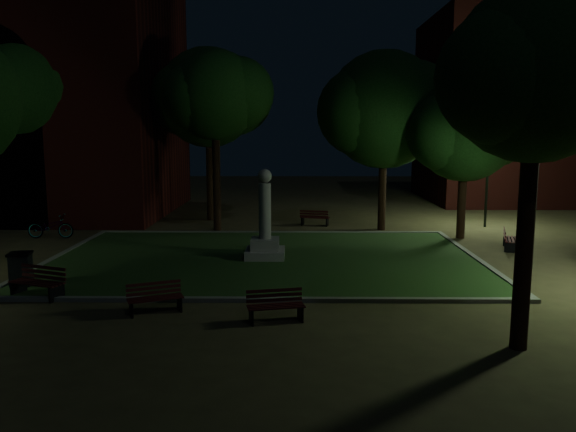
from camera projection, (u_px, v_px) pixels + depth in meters
name	position (u px, v px, depth m)	size (l,w,h in m)	color
ground	(262.00, 273.00, 18.34)	(80.00, 80.00, 0.00)	#4D4227
lawn	(265.00, 258.00, 20.32)	(15.00, 10.00, 0.08)	#2B4C1F
lawn_kerb	(265.00, 258.00, 20.31)	(15.40, 10.40, 0.12)	slate
monument	(265.00, 234.00, 20.18)	(1.40, 1.40, 3.20)	gray
building_far	(551.00, 110.00, 37.02)	(16.00, 10.00, 12.00)	#42110D
tree_north_wl	(217.00, 95.00, 25.41)	(5.05, 4.12, 8.29)	black
tree_north_er	(387.00, 110.00, 25.60)	(6.59, 5.38, 8.26)	black
tree_ne	(468.00, 130.00, 23.71)	(5.43, 4.43, 6.89)	black
tree_se	(540.00, 74.00, 11.15)	(4.40, 3.60, 7.54)	black
tree_nw	(34.00, 92.00, 27.09)	(6.57, 5.36, 9.17)	black
tree_far_north	(210.00, 98.00, 28.49)	(6.20, 5.06, 8.82)	black
lamppost_nw	(5.00, 162.00, 26.77)	(1.18, 0.28, 4.53)	black
lamppost_ne	(488.00, 169.00, 26.79)	(1.18, 0.28, 3.99)	black
bench_near_left	(155.00, 299.00, 14.35)	(1.47, 0.98, 0.76)	black
bench_near_right	(276.00, 307.00, 13.69)	(1.46, 0.77, 0.76)	black
bench_west_near	(39.00, 283.00, 15.63)	(1.67, 1.08, 0.87)	black
bench_right_side	(509.00, 240.00, 22.01)	(0.92, 1.53, 0.79)	black
bench_far_side	(315.00, 218.00, 27.54)	(1.49, 0.82, 0.78)	black
trash_bin	(21.00, 270.00, 16.57)	(0.73, 0.73, 1.07)	black
bicycle	(51.00, 226.00, 24.30)	(0.69, 1.97, 1.04)	black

